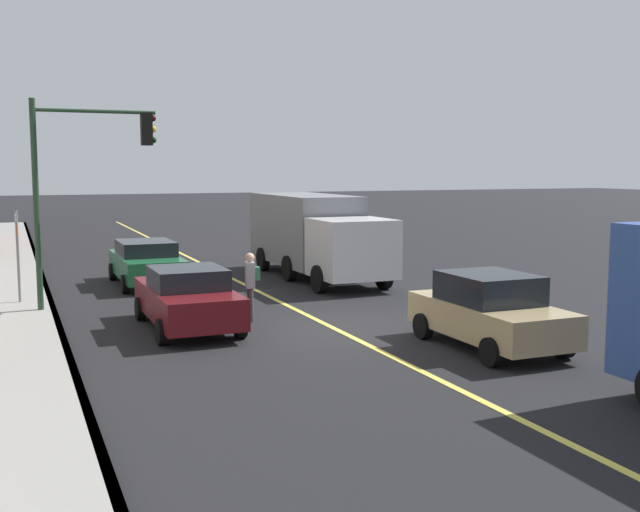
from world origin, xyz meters
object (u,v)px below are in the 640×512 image
car_green (146,262)px  street_sign_post (18,250)px  truck_gray (314,233)px  pedestrian_with_backpack (251,281)px  car_maroon (187,298)px  car_tan (490,311)px  traffic_light_mast (82,169)px

car_green → street_sign_post: bearing=124.5°
truck_gray → street_sign_post: bearing=102.4°
pedestrian_with_backpack → street_sign_post: size_ratio=0.64×
car_maroon → car_tan: 7.28m
car_green → truck_gray: (-0.60, -5.91, 0.82)m
car_maroon → car_green: bearing=-2.1°
truck_gray → street_sign_post: truck_gray is taller
pedestrian_with_backpack → traffic_light_mast: 5.61m
pedestrian_with_backpack → street_sign_post: bearing=51.1°
car_tan → car_green: bearing=24.3°
pedestrian_with_backpack → street_sign_post: 7.11m
truck_gray → street_sign_post: size_ratio=3.02×
car_tan → traffic_light_mast: bearing=45.1°
truck_gray → traffic_light_mast: traffic_light_mast is taller
car_green → truck_gray: bearing=-95.8°
truck_gray → pedestrian_with_backpack: bearing=146.1°
traffic_light_mast → car_maroon: bearing=-147.5°
car_maroon → pedestrian_with_backpack: bearing=-80.1°
pedestrian_with_backpack → street_sign_post: (4.45, 5.52, 0.58)m
truck_gray → pedestrian_with_backpack: (-6.64, 4.46, -0.55)m
car_tan → pedestrian_with_backpack: bearing=39.6°
car_tan → street_sign_post: (9.26, 9.50, 0.81)m
truck_gray → car_tan: bearing=177.6°
traffic_light_mast → pedestrian_with_backpack: bearing=-127.8°
car_tan → truck_gray: truck_gray is taller
car_green → car_tan: bearing=-155.7°
car_maroon → street_sign_post: (4.75, 3.79, 0.86)m
car_tan → car_maroon: bearing=51.7°
traffic_light_mast → street_sign_post: size_ratio=2.09×
car_maroon → traffic_light_mast: traffic_light_mast is taller
car_tan → truck_gray: bearing=-2.4°
pedestrian_with_backpack → car_green: bearing=11.3°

